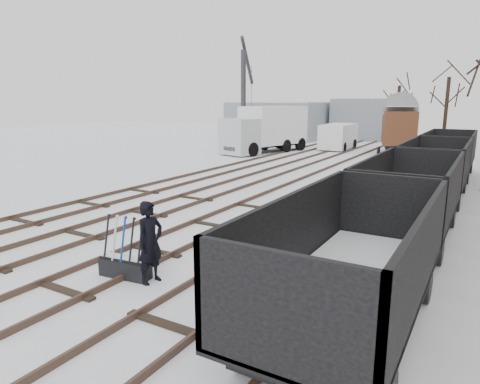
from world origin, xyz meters
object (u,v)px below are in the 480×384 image
object	(u,v)px
freight_wagon_a	(350,283)
ground_frame	(125,266)
box_van_wagon	(399,126)
crane	(245,118)
worker	(150,242)
lorry	(266,129)
panel_van	(338,136)

from	to	relation	value
freight_wagon_a	ground_frame	bearing A→B (deg)	-177.14
ground_frame	box_van_wagon	distance (m)	29.24
ground_frame	crane	distance (m)	31.94
freight_wagon_a	box_van_wagon	distance (m)	29.27
worker	lorry	xyz separation A→B (m)	(-9.53, 24.61, 0.96)
ground_frame	worker	size ratio (longest dim) A/B	0.76
ground_frame	panel_van	size ratio (longest dim) A/B	0.30
panel_van	lorry	bearing A→B (deg)	-130.87
ground_frame	lorry	world-z (taller)	lorry
lorry	freight_wagon_a	bearing A→B (deg)	-44.22
lorry	panel_van	size ratio (longest dim) A/B	1.72
worker	lorry	distance (m)	26.41
worker	crane	size ratio (longest dim) A/B	0.20
box_van_wagon	crane	distance (m)	14.10
freight_wagon_a	box_van_wagon	world-z (taller)	box_van_wagon
panel_van	crane	xyz separation A→B (m)	(-8.89, -1.14, 1.48)
ground_frame	panel_van	distance (m)	30.44
box_van_wagon	crane	size ratio (longest dim) A/B	0.55
panel_van	worker	bearing A→B (deg)	-81.87
ground_frame	lorry	bearing A→B (deg)	103.14
worker	box_van_wagon	xyz separation A→B (m)	(0.12, 29.06, 1.23)
ground_frame	freight_wagon_a	xyz separation A→B (m)	(5.38, 0.27, 0.67)
crane	lorry	bearing A→B (deg)	-62.65
worker	ground_frame	bearing A→B (deg)	104.25
worker	lorry	size ratio (longest dim) A/B	0.23
lorry	panel_van	world-z (taller)	lorry
lorry	panel_van	distance (m)	7.04
freight_wagon_a	lorry	world-z (taller)	lorry
ground_frame	box_van_wagon	size ratio (longest dim) A/B	0.27
lorry	crane	size ratio (longest dim) A/B	0.87
worker	crane	world-z (taller)	crane
lorry	crane	bearing A→B (deg)	151.89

